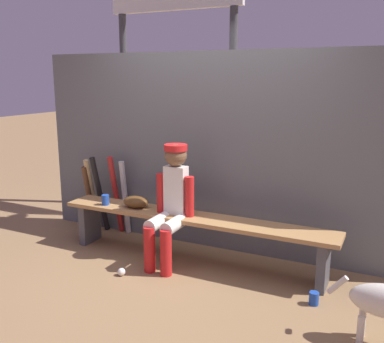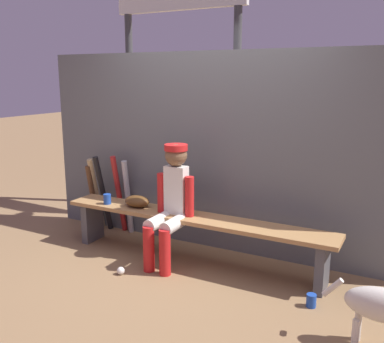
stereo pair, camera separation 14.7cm
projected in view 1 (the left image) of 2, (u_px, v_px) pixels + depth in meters
The scene contains 14 objects.
ground_plane at pixel (192, 262), 4.42m from camera, with size 30.00×30.00×0.00m, color olive.
chainlink_fence at pixel (211, 153), 4.61m from camera, with size 4.22×0.03×2.10m, color #595E63.
dugout_bench at pixel (192, 225), 4.34m from camera, with size 2.87×0.36×0.49m.
player_seated at pixel (171, 200), 4.25m from camera, with size 0.41×0.55×1.19m.
baseball_glove at pixel (136, 202), 4.58m from camera, with size 0.28×0.20×0.12m, color #593819.
bat_aluminum_silver at pixel (125, 198), 5.09m from camera, with size 0.06×0.06×0.90m, color #B7B7BC.
bat_aluminum_red at pixel (116, 195), 5.14m from camera, with size 0.06×0.06×0.95m, color #B22323.
bat_aluminum_black at pixel (100, 195), 5.16m from camera, with size 0.06×0.06×0.95m, color black.
bat_wood_natural at pixel (93, 194), 5.28m from camera, with size 0.06×0.06×0.89m, color tan.
bat_wood_dark at pixel (89, 198), 5.26m from camera, with size 0.06×0.06×0.80m, color brown.
baseball at pixel (121, 272), 4.10m from camera, with size 0.07×0.07×0.07m, color white.
cup_on_ground at pixel (314, 298), 3.58m from camera, with size 0.08×0.08×0.11m, color #1E47AD.
cup_on_bench at pixel (105, 200), 4.67m from camera, with size 0.08×0.08×0.11m, color #1E47AD.
scoreboard at pixel (178, 7), 5.49m from camera, with size 2.12×0.27×3.85m.
Camera 1 is at (1.80, -3.71, 1.84)m, focal length 40.73 mm.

